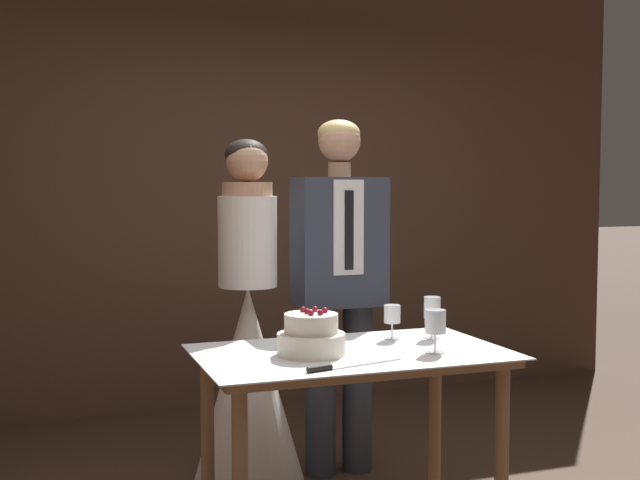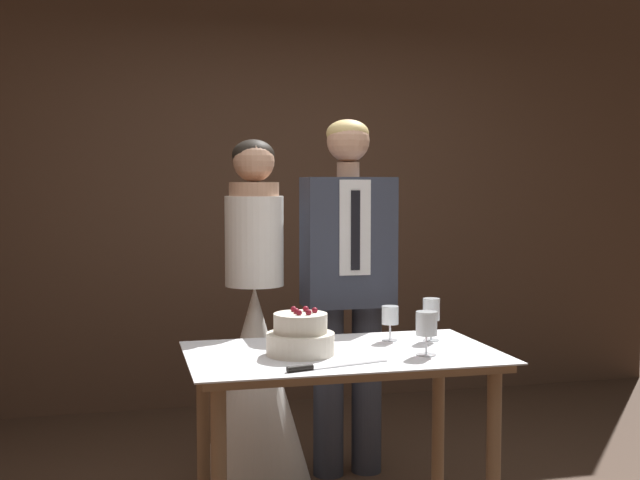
# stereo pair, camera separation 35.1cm
# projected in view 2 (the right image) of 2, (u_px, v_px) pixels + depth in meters

# --- Properties ---
(wall_back) EXTENTS (5.55, 0.12, 2.90)m
(wall_back) POSITION_uv_depth(u_px,v_px,m) (272.00, 183.00, 5.29)
(wall_back) COLOR #513828
(wall_back) RESTS_ON ground_plane
(cake_table) EXTENTS (1.23, 0.74, 0.77)m
(cake_table) POSITION_uv_depth(u_px,v_px,m) (342.00, 378.00, 3.19)
(cake_table) COLOR #8E6B4C
(cake_table) RESTS_ON ground_plane
(tiered_cake) EXTENTS (0.27, 0.27, 0.18)m
(tiered_cake) POSITION_uv_depth(u_px,v_px,m) (300.00, 336.00, 3.12)
(tiered_cake) COLOR silver
(tiered_cake) RESTS_ON cake_table
(cake_knife) EXTENTS (0.41, 0.12, 0.02)m
(cake_knife) POSITION_uv_depth(u_px,v_px,m) (319.00, 367.00, 2.88)
(cake_knife) COLOR silver
(cake_knife) RESTS_ON cake_table
(wine_glass_near) EXTENTS (0.07, 0.07, 0.18)m
(wine_glass_near) POSITION_uv_depth(u_px,v_px,m) (431.00, 312.00, 3.40)
(wine_glass_near) COLOR silver
(wine_glass_near) RESTS_ON cake_table
(wine_glass_middle) EXTENTS (0.07, 0.07, 0.15)m
(wine_glass_middle) POSITION_uv_depth(u_px,v_px,m) (390.00, 317.00, 3.40)
(wine_glass_middle) COLOR silver
(wine_glass_middle) RESTS_ON cake_table
(wine_glass_far) EXTENTS (0.08, 0.08, 0.17)m
(wine_glass_far) POSITION_uv_depth(u_px,v_px,m) (426.00, 326.00, 3.11)
(wine_glass_far) COLOR silver
(wine_glass_far) RESTS_ON cake_table
(bride) EXTENTS (0.54, 0.54, 1.65)m
(bride) POSITION_uv_depth(u_px,v_px,m) (255.00, 358.00, 3.85)
(bride) COLOR white
(bride) RESTS_ON ground_plane
(groom) EXTENTS (0.44, 0.25, 1.76)m
(groom) POSITION_uv_depth(u_px,v_px,m) (348.00, 275.00, 3.94)
(groom) COLOR #333847
(groom) RESTS_ON ground_plane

